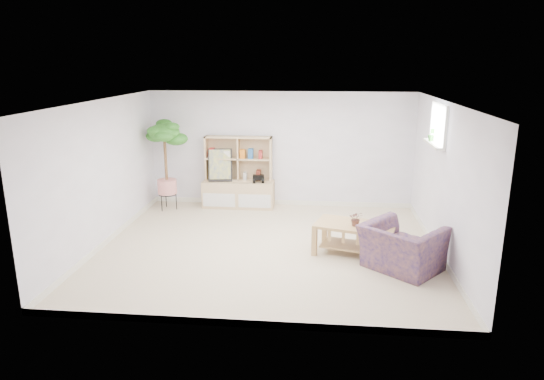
# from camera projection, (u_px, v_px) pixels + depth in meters

# --- Properties ---
(floor) EXTENTS (5.50, 5.00, 0.01)m
(floor) POSITION_uv_depth(u_px,v_px,m) (268.00, 248.00, 8.05)
(floor) COLOR #C4AE8C
(floor) RESTS_ON ground
(ceiling) EXTENTS (5.50, 5.00, 0.01)m
(ceiling) POSITION_uv_depth(u_px,v_px,m) (268.00, 101.00, 7.42)
(ceiling) COLOR white
(ceiling) RESTS_ON walls
(walls) EXTENTS (5.51, 5.01, 2.40)m
(walls) POSITION_uv_depth(u_px,v_px,m) (268.00, 177.00, 7.74)
(walls) COLOR silver
(walls) RESTS_ON floor
(baseboard) EXTENTS (5.50, 5.00, 0.10)m
(baseboard) POSITION_uv_depth(u_px,v_px,m) (268.00, 245.00, 8.03)
(baseboard) COLOR white
(baseboard) RESTS_ON floor
(window) EXTENTS (0.10, 0.98, 0.68)m
(window) POSITION_uv_depth(u_px,v_px,m) (439.00, 125.00, 7.85)
(window) COLOR silver
(window) RESTS_ON walls
(window_sill) EXTENTS (0.14, 1.00, 0.04)m
(window_sill) POSITION_uv_depth(u_px,v_px,m) (434.00, 144.00, 7.94)
(window_sill) COLOR white
(window_sill) RESTS_ON walls
(storage_unit) EXTENTS (1.49, 0.50, 1.49)m
(storage_unit) POSITION_uv_depth(u_px,v_px,m) (238.00, 173.00, 10.09)
(storage_unit) COLOR tan
(storage_unit) RESTS_ON floor
(poster) EXTENTS (0.51, 0.18, 0.69)m
(poster) POSITION_uv_depth(u_px,v_px,m) (220.00, 165.00, 10.05)
(poster) COLOR #FDF341
(poster) RESTS_ON storage_unit
(toy_truck) EXTENTS (0.36, 0.27, 0.18)m
(toy_truck) POSITION_uv_depth(u_px,v_px,m) (258.00, 178.00, 10.02)
(toy_truck) COLOR black
(toy_truck) RESTS_ON storage_unit
(coffee_table) EXTENTS (1.37, 0.99, 0.50)m
(coffee_table) POSITION_uv_depth(u_px,v_px,m) (354.00, 239.00, 7.72)
(coffee_table) COLOR tan
(coffee_table) RESTS_ON floor
(table_plant) EXTENTS (0.23, 0.21, 0.24)m
(table_plant) POSITION_uv_depth(u_px,v_px,m) (356.00, 219.00, 7.55)
(table_plant) COLOR #1A4E1A
(table_plant) RESTS_ON coffee_table
(floor_tree) EXTENTS (0.69, 0.69, 1.86)m
(floor_tree) POSITION_uv_depth(u_px,v_px,m) (166.00, 166.00, 9.87)
(floor_tree) COLOR #1F6519
(floor_tree) RESTS_ON floor
(armchair) EXTENTS (1.40, 1.39, 0.78)m
(armchair) POSITION_uv_depth(u_px,v_px,m) (402.00, 244.00, 7.12)
(armchair) COLOR navy
(armchair) RESTS_ON floor
(sill_plant) EXTENTS (0.15, 0.13, 0.22)m
(sill_plant) POSITION_uv_depth(u_px,v_px,m) (432.00, 134.00, 8.08)
(sill_plant) COLOR #1F6519
(sill_plant) RESTS_ON window_sill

